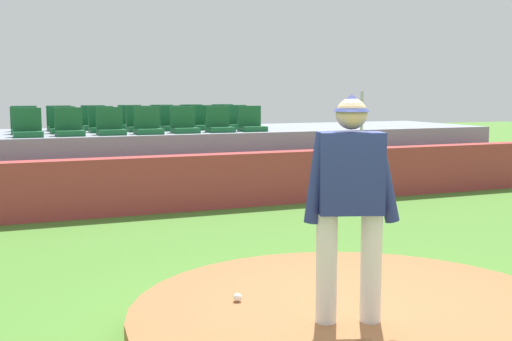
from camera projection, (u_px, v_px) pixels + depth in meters
The scene contains 28 objects.
ground_plane at pixel (358, 340), 5.43m from camera, with size 60.00×60.00×0.00m, color #477B2C.
pitchers_mound at pixel (358, 324), 5.41m from camera, with size 3.82×3.82×0.28m, color #9A6139.
pitcher at pixel (350, 192), 4.96m from camera, with size 0.73×0.40×1.77m.
baseball at pixel (238, 297), 5.56m from camera, with size 0.07×0.07×0.07m, color white.
brick_barrier at pixel (164, 184), 11.18m from camera, with size 16.04×0.40×0.96m, color #A63A39.
fence_post_right at pixel (362, 120), 12.55m from camera, with size 0.06×0.06×1.10m, color silver.
bleacher_platform at pixel (137, 162), 13.16m from camera, with size 15.22×3.14×1.27m, color gray.
stadium_chair_0 at pixel (28, 128), 11.30m from camera, with size 0.48×0.44×0.50m.
stadium_chair_1 at pixel (69, 127), 11.58m from camera, with size 0.48×0.44×0.50m.
stadium_chair_2 at pixel (110, 126), 11.86m from camera, with size 0.48×0.44×0.50m.
stadium_chair_3 at pixel (148, 126), 12.07m from camera, with size 0.48×0.44×0.50m.
stadium_chair_4 at pixel (184, 125), 12.40m from camera, with size 0.48×0.44×0.50m.
stadium_chair_5 at pixel (219, 124), 12.65m from camera, with size 0.48×0.44×0.50m.
stadium_chair_6 at pixel (251, 123), 12.92m from camera, with size 0.48×0.44×0.50m.
stadium_chair_7 at pixel (25, 126), 12.07m from camera, with size 0.48×0.44×0.50m.
stadium_chair_8 at pixel (63, 125), 12.30m from camera, with size 0.48×0.44×0.50m.
stadium_chair_9 at pixel (102, 124), 12.59m from camera, with size 0.48×0.44×0.50m.
stadium_chair_10 at pixel (139, 123), 12.85m from camera, with size 0.48×0.44×0.50m.
stadium_chair_11 at pixel (173, 123), 13.17m from camera, with size 0.48×0.44×0.50m.
stadium_chair_12 at pixel (204, 122), 13.42m from camera, with size 0.48×0.44×0.50m.
stadium_chair_13 at pixel (237, 121), 13.67m from camera, with size 0.48×0.44×0.50m.
stadium_chair_14 at pixel (24, 123), 12.87m from camera, with size 0.48×0.44×0.50m.
stadium_chair_15 at pixel (60, 123), 13.10m from camera, with size 0.48×0.44×0.50m.
stadium_chair_16 at pixel (94, 122), 13.35m from camera, with size 0.48×0.44×0.50m.
stadium_chair_17 at pixel (131, 122), 13.63m from camera, with size 0.48×0.44×0.50m.
stadium_chair_18 at pixel (163, 121), 13.89m from camera, with size 0.48×0.44×0.50m.
stadium_chair_19 at pixel (193, 120), 14.15m from camera, with size 0.48×0.44×0.50m.
stadium_chair_20 at pixel (224, 120), 14.41m from camera, with size 0.48×0.44×0.50m.
Camera 1 is at (-2.79, -4.49, 2.07)m, focal length 45.75 mm.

